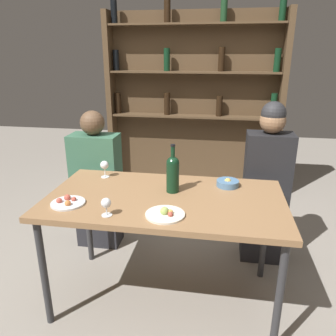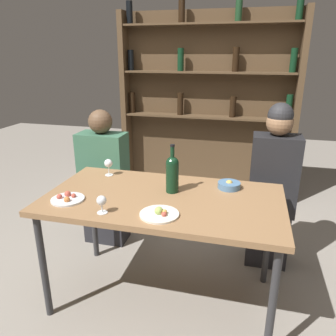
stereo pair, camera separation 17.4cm
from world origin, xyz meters
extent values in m
plane|color=gray|center=(0.00, 0.00, 0.00)|extent=(10.00, 10.00, 0.00)
cube|color=olive|center=(0.00, 0.00, 0.75)|extent=(1.48, 0.80, 0.04)
cylinder|color=#2D2D30|center=(-0.68, -0.34, 0.37)|extent=(0.04, 0.04, 0.73)
cylinder|color=#2D2D30|center=(0.68, -0.34, 0.37)|extent=(0.04, 0.04, 0.73)
cylinder|color=#2D2D30|center=(-0.68, 0.34, 0.37)|extent=(0.04, 0.04, 0.73)
cylinder|color=#2D2D30|center=(0.68, 0.34, 0.37)|extent=(0.04, 0.04, 0.73)
cube|color=#4C3823|center=(0.00, 1.91, 1.03)|extent=(1.89, 0.02, 2.05)
cube|color=#4C3823|center=(-0.94, 1.80, 1.03)|extent=(0.06, 0.18, 2.05)
cube|color=#4C3823|center=(0.94, 1.80, 1.03)|extent=(0.06, 0.18, 2.05)
cube|color=#4C3823|center=(0.00, 1.80, 0.95)|extent=(1.81, 0.18, 0.02)
cylinder|color=black|center=(-0.86, 1.81, 1.08)|extent=(0.07, 0.07, 0.23)
cylinder|color=black|center=(-0.29, 1.81, 1.08)|extent=(0.07, 0.07, 0.25)
cylinder|color=black|center=(0.29, 1.81, 1.07)|extent=(0.07, 0.07, 0.22)
cylinder|color=black|center=(0.86, 1.80, 1.09)|extent=(0.07, 0.07, 0.26)
cube|color=#4C3823|center=(0.00, 1.80, 1.43)|extent=(1.81, 0.18, 0.02)
cylinder|color=black|center=(-0.86, 1.81, 1.55)|extent=(0.07, 0.07, 0.22)
cylinder|color=black|center=(-0.29, 1.80, 1.55)|extent=(0.07, 0.07, 0.23)
cylinder|color=black|center=(0.29, 1.81, 1.56)|extent=(0.07, 0.07, 0.24)
cylinder|color=black|center=(0.85, 1.80, 1.55)|extent=(0.07, 0.07, 0.23)
cube|color=#4C3823|center=(0.00, 1.80, 1.90)|extent=(1.81, 0.18, 0.02)
cylinder|color=black|center=(-0.85, 1.80, 2.03)|extent=(0.07, 0.07, 0.23)
cylinder|color=black|center=(-0.29, 1.80, 2.03)|extent=(0.07, 0.07, 0.24)
cylinder|color=#19381E|center=(0.29, 1.80, 2.03)|extent=(0.07, 0.07, 0.24)
cylinder|color=black|center=(0.86, 1.80, 2.03)|extent=(0.07, 0.07, 0.24)
cylinder|color=black|center=(0.04, 0.09, 0.86)|extent=(0.08, 0.08, 0.20)
sphere|color=black|center=(0.04, 0.09, 0.96)|extent=(0.08, 0.08, 0.08)
cylinder|color=black|center=(0.04, 0.09, 1.02)|extent=(0.03, 0.03, 0.11)
cylinder|color=black|center=(0.04, 0.09, 1.08)|extent=(0.03, 0.03, 0.01)
cylinder|color=silver|center=(-0.28, -0.30, 0.77)|extent=(0.06, 0.06, 0.00)
cylinder|color=silver|center=(-0.28, -0.30, 0.80)|extent=(0.01, 0.01, 0.06)
sphere|color=silver|center=(-0.28, -0.30, 0.84)|extent=(0.06, 0.06, 0.06)
cylinder|color=silver|center=(-0.49, 0.27, 0.77)|extent=(0.06, 0.06, 0.00)
cylinder|color=silver|center=(-0.49, 0.27, 0.81)|extent=(0.01, 0.01, 0.07)
sphere|color=silver|center=(-0.49, 0.27, 0.86)|extent=(0.06, 0.06, 0.06)
cylinder|color=silver|center=(0.04, -0.25, 0.77)|extent=(0.22, 0.22, 0.01)
sphere|color=#B74C3D|center=(0.08, -0.27, 0.79)|extent=(0.03, 0.03, 0.03)
sphere|color=#99B256|center=(0.04, -0.22, 0.79)|extent=(0.03, 0.03, 0.03)
sphere|color=gold|center=(0.07, -0.24, 0.79)|extent=(0.03, 0.03, 0.03)
sphere|color=#99B256|center=(0.04, -0.25, 0.79)|extent=(0.05, 0.05, 0.05)
cylinder|color=silver|center=(-0.55, -0.20, 0.77)|extent=(0.20, 0.20, 0.01)
sphere|color=#C67038|center=(-0.53, -0.23, 0.79)|extent=(0.04, 0.04, 0.04)
sphere|color=#B74C3D|center=(-0.60, -0.21, 0.79)|extent=(0.03, 0.03, 0.03)
sphere|color=#B74C3D|center=(-0.57, -0.16, 0.79)|extent=(0.04, 0.04, 0.04)
sphere|color=#B74C3D|center=(-0.53, -0.17, 0.79)|extent=(0.03, 0.03, 0.03)
cylinder|color=#4C7299|center=(0.39, 0.24, 0.79)|extent=(0.15, 0.15, 0.04)
sphere|color=gold|center=(0.39, 0.24, 0.80)|extent=(0.05, 0.05, 0.05)
cube|color=#26262B|center=(-0.70, 0.61, 0.23)|extent=(0.36, 0.22, 0.45)
cube|color=#38664C|center=(-0.70, 0.61, 0.72)|extent=(0.40, 0.22, 0.54)
sphere|color=brown|center=(-0.70, 0.61, 1.09)|extent=(0.20, 0.20, 0.20)
cube|color=#26262B|center=(0.69, 0.61, 0.23)|extent=(0.31, 0.22, 0.45)
cube|color=black|center=(0.69, 0.61, 0.75)|extent=(0.35, 0.22, 0.61)
sphere|color=#8C6647|center=(0.69, 0.61, 1.15)|extent=(0.19, 0.19, 0.19)
sphere|color=#262628|center=(0.69, 0.61, 1.20)|extent=(0.18, 0.18, 0.18)
camera|label=1|loc=(0.33, -1.85, 1.62)|focal=35.00mm
camera|label=2|loc=(0.50, -1.81, 1.62)|focal=35.00mm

